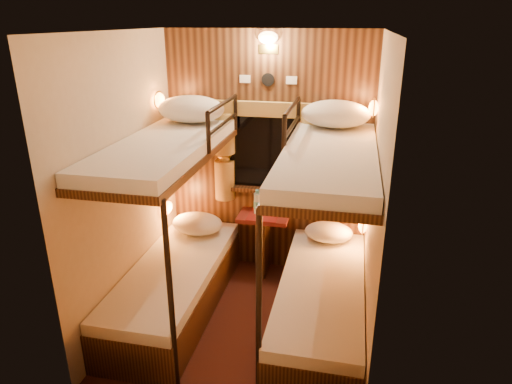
% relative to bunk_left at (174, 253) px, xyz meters
% --- Properties ---
extents(floor, '(2.10, 2.10, 0.00)m').
position_rel_bunk_left_xyz_m(floor, '(0.65, -0.07, -0.56)').
color(floor, '#39190F').
rests_on(floor, ground).
extents(ceiling, '(2.10, 2.10, 0.00)m').
position_rel_bunk_left_xyz_m(ceiling, '(0.65, -0.07, 1.84)').
color(ceiling, silver).
rests_on(ceiling, wall_back).
extents(wall_back, '(2.40, 0.00, 2.40)m').
position_rel_bunk_left_xyz_m(wall_back, '(0.65, 0.98, 0.64)').
color(wall_back, '#C6B293').
rests_on(wall_back, floor).
extents(wall_front, '(2.40, 0.00, 2.40)m').
position_rel_bunk_left_xyz_m(wall_front, '(0.65, -1.12, 0.64)').
color(wall_front, '#C6B293').
rests_on(wall_front, floor).
extents(wall_left, '(0.00, 2.40, 2.40)m').
position_rel_bunk_left_xyz_m(wall_left, '(-0.35, -0.07, 0.64)').
color(wall_left, '#C6B293').
rests_on(wall_left, floor).
extents(wall_right, '(0.00, 2.40, 2.40)m').
position_rel_bunk_left_xyz_m(wall_right, '(1.65, -0.07, 0.64)').
color(wall_right, '#C6B293').
rests_on(wall_right, floor).
extents(back_panel, '(2.00, 0.03, 2.40)m').
position_rel_bunk_left_xyz_m(back_panel, '(0.65, 0.97, 0.64)').
color(back_panel, black).
rests_on(back_panel, floor).
extents(bunk_left, '(0.72, 1.90, 1.82)m').
position_rel_bunk_left_xyz_m(bunk_left, '(0.00, 0.00, 0.00)').
color(bunk_left, black).
rests_on(bunk_left, floor).
extents(bunk_right, '(0.72, 1.90, 1.82)m').
position_rel_bunk_left_xyz_m(bunk_right, '(1.30, 0.00, 0.00)').
color(bunk_right, black).
rests_on(bunk_right, floor).
extents(window, '(1.00, 0.12, 0.79)m').
position_rel_bunk_left_xyz_m(window, '(0.65, 0.94, 0.62)').
color(window, black).
rests_on(window, back_panel).
extents(curtains, '(1.10, 0.22, 1.00)m').
position_rel_bunk_left_xyz_m(curtains, '(0.65, 0.90, 0.71)').
color(curtains, olive).
rests_on(curtains, back_panel).
extents(back_fixtures, '(0.54, 0.09, 0.48)m').
position_rel_bunk_left_xyz_m(back_fixtures, '(0.65, 0.93, 1.69)').
color(back_fixtures, black).
rests_on(back_fixtures, back_panel).
extents(reading_lamps, '(2.00, 0.20, 1.25)m').
position_rel_bunk_left_xyz_m(reading_lamps, '(0.65, 0.63, 0.68)').
color(reading_lamps, orange).
rests_on(reading_lamps, wall_left).
extents(table, '(0.50, 0.34, 0.66)m').
position_rel_bunk_left_xyz_m(table, '(0.65, 0.78, -0.14)').
color(table, maroon).
rests_on(table, floor).
extents(bottle_left, '(0.07, 0.07, 0.25)m').
position_rel_bunk_left_xyz_m(bottle_left, '(0.58, 0.80, 0.20)').
color(bottle_left, '#99BFE5').
rests_on(bottle_left, table).
extents(bottle_right, '(0.06, 0.06, 0.21)m').
position_rel_bunk_left_xyz_m(bottle_right, '(0.68, 0.80, 0.18)').
color(bottle_right, '#99BFE5').
rests_on(bottle_right, table).
extents(sachet_a, '(0.09, 0.07, 0.01)m').
position_rel_bunk_left_xyz_m(sachet_a, '(0.85, 0.81, 0.09)').
color(sachet_a, silver).
rests_on(sachet_a, table).
extents(sachet_b, '(0.10, 0.08, 0.01)m').
position_rel_bunk_left_xyz_m(sachet_b, '(0.78, 0.82, 0.09)').
color(sachet_b, silver).
rests_on(sachet_b, table).
extents(pillow_lower_left, '(0.51, 0.37, 0.20)m').
position_rel_bunk_left_xyz_m(pillow_lower_left, '(-0.00, 0.64, -0.00)').
color(pillow_lower_left, silver).
rests_on(pillow_lower_left, bunk_left).
extents(pillow_lower_right, '(0.46, 0.33, 0.18)m').
position_rel_bunk_left_xyz_m(pillow_lower_right, '(1.30, 0.74, -0.01)').
color(pillow_lower_right, silver).
rests_on(pillow_lower_right, bunk_right).
extents(pillow_upper_left, '(0.62, 0.44, 0.24)m').
position_rel_bunk_left_xyz_m(pillow_upper_left, '(-0.00, 0.63, 1.15)').
color(pillow_upper_left, silver).
rests_on(pillow_upper_left, bunk_left).
extents(pillow_upper_right, '(0.60, 0.43, 0.24)m').
position_rel_bunk_left_xyz_m(pillow_upper_right, '(1.30, 0.69, 1.15)').
color(pillow_upper_right, silver).
rests_on(pillow_upper_right, bunk_right).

